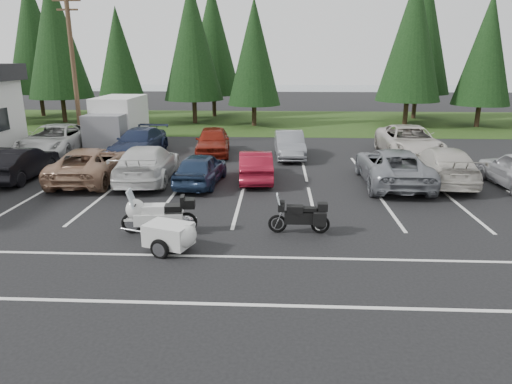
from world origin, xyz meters
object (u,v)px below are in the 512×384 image
(box_truck, at_px, (115,122))
(utility_pole, at_px, (73,67))
(car_far_1, at_px, (139,143))
(touring_motorcycle, at_px, (159,211))
(car_far_4, at_px, (409,142))
(adventure_motorcycle, at_px, (299,213))
(car_far_2, at_px, (213,141))
(car_near_2, at_px, (91,164))
(car_far_3, at_px, (290,145))
(car_far_0, at_px, (55,140))
(car_near_5, at_px, (255,165))
(car_near_7, at_px, (442,165))
(cargo_trailer, at_px, (169,237))
(car_near_3, at_px, (147,163))
(car_near_6, at_px, (393,167))
(car_near_1, at_px, (20,163))
(car_near_4, at_px, (201,169))

(box_truck, bearing_deg, utility_pole, -165.96)
(car_far_1, height_order, touring_motorcycle, car_far_1)
(touring_motorcycle, bearing_deg, car_far_4, 41.60)
(car_far_4, xyz_separation_m, adventure_motorcycle, (-6.44, -11.65, -0.20))
(car_far_2, bearing_deg, adventure_motorcycle, -75.17)
(car_near_2, bearing_deg, car_far_3, -151.05)
(car_far_0, bearing_deg, utility_pole, 74.99)
(car_near_5, xyz_separation_m, car_near_7, (8.07, 0.03, 0.11))
(utility_pole, xyz_separation_m, car_far_3, (12.54, -2.43, -4.00))
(box_truck, distance_m, car_far_4, 17.22)
(car_far_2, xyz_separation_m, cargo_trailer, (0.62, -13.31, -0.35))
(car_far_0, xyz_separation_m, touring_motorcycle, (8.76, -11.48, -0.12))
(car_far_1, height_order, car_far_2, car_far_2)
(cargo_trailer, bearing_deg, car_near_3, 128.98)
(car_near_3, relative_size, car_near_6, 0.97)
(car_near_1, height_order, car_near_6, car_near_6)
(utility_pole, height_order, car_far_3, utility_pole)
(car_near_7, bearing_deg, car_near_3, 5.83)
(car_near_3, xyz_separation_m, car_far_3, (6.32, 5.22, -0.08))
(car_far_1, relative_size, adventure_motorcycle, 2.45)
(car_far_1, height_order, adventure_motorcycle, car_far_1)
(car_near_6, xyz_separation_m, car_far_4, (2.25, 5.76, 0.06))
(car_near_2, relative_size, cargo_trailer, 2.95)
(car_near_1, relative_size, car_near_6, 0.79)
(car_near_5, bearing_deg, cargo_trailer, 71.22)
(car_far_1, distance_m, car_far_4, 14.74)
(car_near_4, height_order, cargo_trailer, car_near_4)
(car_near_4, relative_size, car_far_2, 0.90)
(utility_pole, relative_size, car_far_0, 1.52)
(utility_pole, distance_m, touring_motorcycle, 16.61)
(car_near_6, relative_size, car_far_4, 0.92)
(car_near_3, height_order, car_near_4, car_near_3)
(car_near_6, relative_size, car_near_7, 1.05)
(car_near_5, bearing_deg, car_near_2, -0.96)
(car_near_7, xyz_separation_m, car_far_0, (-19.47, 4.96, 0.05))
(box_truck, relative_size, car_near_3, 1.04)
(utility_pole, relative_size, cargo_trailer, 5.03)
(car_near_6, bearing_deg, car_near_7, -167.62)
(car_near_7, bearing_deg, adventure_motorcycle, 48.89)
(car_far_4, distance_m, adventure_motorcycle, 13.32)
(car_near_2, xyz_separation_m, car_near_3, (2.47, 0.12, 0.04))
(car_far_2, height_order, touring_motorcycle, car_far_2)
(utility_pole, relative_size, car_near_4, 2.22)
(car_near_1, height_order, car_far_3, car_near_1)
(car_near_3, bearing_deg, car_far_3, -143.86)
(box_truck, height_order, car_near_7, box_truck)
(box_truck, xyz_separation_m, car_near_7, (17.01, -7.81, -0.68))
(car_far_2, bearing_deg, utility_pole, 161.88)
(car_far_1, relative_size, cargo_trailer, 2.86)
(box_truck, bearing_deg, car_far_4, -8.31)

